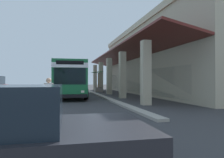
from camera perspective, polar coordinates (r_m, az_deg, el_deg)
name	(u,v)px	position (r m, az deg, el deg)	size (l,w,h in m)	color
ground	(132,95)	(22.85, 5.53, -4.30)	(120.00, 120.00, 0.00)	#38383A
curb_strip	(96,94)	(23.24, -4.38, -4.09)	(31.71, 0.50, 0.12)	#9E998E
plaza_building	(174,60)	(26.58, 16.66, 4.90)	(26.73, 13.88, 8.00)	#B2A88E
transit_bus	(70,77)	(20.66, -11.44, 0.44)	(11.28, 3.06, 3.34)	#196638
pedestrian	(49,95)	(9.49, -16.90, -4.09)	(0.64, 0.44, 1.66)	#38383D
potted_palm	(98,88)	(28.07, -3.73, -2.39)	(1.78, 1.71, 2.82)	gray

